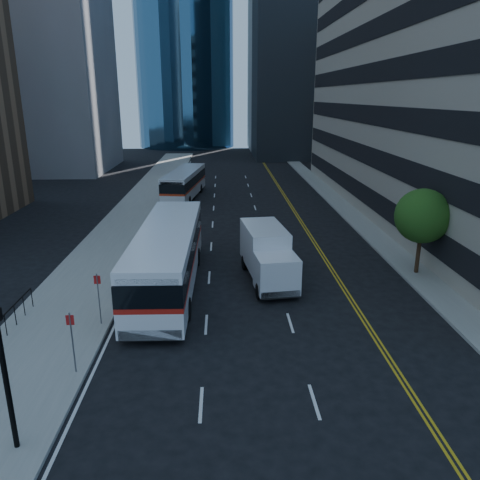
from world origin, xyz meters
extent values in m
plane|color=black|center=(0.00, 0.00, 0.00)|extent=(160.00, 160.00, 0.00)
cube|color=gray|center=(-10.50, 25.00, 0.07)|extent=(5.00, 90.00, 0.15)
cube|color=gray|center=(9.00, 25.00, 0.07)|extent=(2.00, 90.00, 0.15)
cube|color=gray|center=(-28.00, 52.00, 17.50)|extent=(18.00, 18.00, 35.00)
cylinder|color=#332114|center=(9.00, 8.00, 1.25)|extent=(0.24, 0.24, 2.20)
sphere|color=#1C4614|center=(9.00, 8.00, 3.65)|extent=(3.20, 3.20, 3.20)
cylinder|color=black|center=(-9.00, -6.00, 2.25)|extent=(0.16, 0.16, 4.20)
cube|color=white|center=(-5.71, 6.58, 1.01)|extent=(3.09, 13.46, 1.23)
cube|color=red|center=(-5.71, 6.58, 1.73)|extent=(3.11, 13.48, 0.25)
cube|color=black|center=(-5.71, 6.58, 2.35)|extent=(3.11, 13.48, 1.01)
cube|color=white|center=(-5.71, 6.58, 3.19)|extent=(3.09, 13.46, 0.56)
cylinder|color=black|center=(-7.10, 2.57, 0.56)|extent=(0.35, 1.12, 1.12)
cylinder|color=black|center=(-4.43, 2.53, 0.56)|extent=(0.35, 1.12, 1.12)
cylinder|color=black|center=(-7.00, 10.18, 0.56)|extent=(0.35, 1.12, 1.12)
cylinder|color=black|center=(-4.33, 10.14, 0.56)|extent=(0.35, 1.12, 1.12)
cube|color=silver|center=(-6.60, 30.89, 0.84)|extent=(3.95, 11.46, 1.03)
cube|color=red|center=(-6.60, 30.89, 1.45)|extent=(3.97, 11.48, 0.21)
cube|color=black|center=(-6.60, 30.89, 1.97)|extent=(3.97, 11.48, 0.84)
cube|color=silver|center=(-6.60, 30.89, 2.67)|extent=(3.95, 11.46, 0.47)
cylinder|color=black|center=(-8.15, 27.70, 0.47)|extent=(0.41, 0.97, 0.94)
cylinder|color=black|center=(-5.97, 27.40, 0.47)|extent=(0.41, 0.97, 0.94)
cylinder|color=black|center=(-7.28, 34.00, 0.47)|extent=(0.41, 0.97, 0.94)
cylinder|color=black|center=(-5.10, 33.70, 0.47)|extent=(0.41, 0.97, 0.94)
cube|color=white|center=(0.18, 5.12, 1.32)|extent=(2.41, 2.26, 1.91)
cube|color=black|center=(0.28, 4.26, 1.68)|extent=(1.97, 0.30, 1.00)
cube|color=white|center=(-0.22, 8.27, 1.86)|extent=(2.71, 4.60, 2.36)
cube|color=black|center=(-0.09, 7.28, 0.50)|extent=(2.31, 6.15, 0.23)
cylinder|color=black|center=(-0.77, 4.82, 0.44)|extent=(0.36, 0.90, 0.87)
cylinder|color=black|center=(1.16, 5.06, 0.44)|extent=(0.36, 0.90, 0.87)
cylinder|color=black|center=(-1.33, 9.33, 0.44)|extent=(0.36, 0.90, 0.87)
cylinder|color=black|center=(0.60, 9.57, 0.44)|extent=(0.36, 0.90, 0.87)
camera|label=1|loc=(-2.68, -17.99, 10.33)|focal=35.00mm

